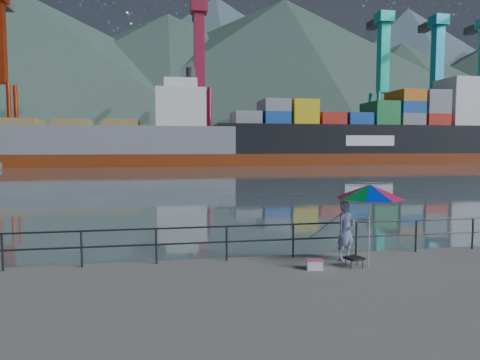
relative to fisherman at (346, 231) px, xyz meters
name	(u,v)px	position (x,y,z in m)	size (l,w,h in m)	color
ground	(326,349)	(-2.41, -4.65, -1.11)	(24.00, 11.00, 0.50)	slate
harbor_water	(173,157)	(-2.41, 128.85, -0.86)	(500.00, 280.00, 0.00)	slate
far_dock	(218,160)	(7.59, 91.85, -0.86)	(200.00, 40.00, 0.40)	#514F4C
guardrail	(260,241)	(-2.41, 0.55, -0.34)	(22.00, 0.06, 1.03)	#2D3033
mountains	(246,84)	(36.40, 206.60, 34.69)	(600.00, 332.80, 80.00)	#385147
port_cranes	(313,91)	(28.59, 82.85, 15.14)	(116.00, 28.00, 38.40)	#B5290A
container_stacks	(313,148)	(31.96, 92.27, 2.02)	(58.00, 8.40, 7.80)	gray
fisherman	(346,231)	(0.00, 0.00, 0.00)	(0.63, 0.41, 1.73)	navy
beach_umbrella	(370,191)	(0.37, -0.70, 1.21)	(2.18, 2.18, 2.27)	white
folding_stool	(354,262)	(-0.07, -0.73, -0.72)	(0.52, 0.52, 0.28)	black
cooler_bag	(315,265)	(-1.21, -0.74, -0.74)	(0.42, 0.28, 0.24)	white
fishing_rod	(326,254)	(-0.30, 0.76, -0.86)	(0.02, 0.02, 2.01)	black
bulk_carrier	(96,142)	(-17.33, 69.88, 3.22)	(53.91, 9.33, 14.50)	maroon
container_ship	(366,134)	(35.74, 70.64, 4.98)	(59.07, 9.85, 18.10)	maroon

